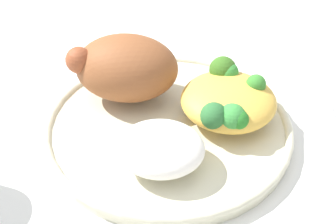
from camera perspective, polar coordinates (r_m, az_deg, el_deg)
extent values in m
plane|color=silver|center=(0.47, 0.00, -2.61)|extent=(2.00, 2.00, 0.00)
cylinder|color=beige|center=(0.47, 0.00, -2.01)|extent=(0.26, 0.26, 0.01)
torus|color=beige|center=(0.46, 0.00, -1.41)|extent=(0.26, 0.26, 0.01)
ellipsoid|color=brown|center=(0.48, -5.39, 5.75)|extent=(0.11, 0.08, 0.07)
sphere|color=brown|center=(0.47, -11.49, 6.62)|extent=(0.03, 0.03, 0.03)
ellipsoid|color=white|center=(0.40, -1.23, -4.70)|extent=(0.08, 0.07, 0.04)
ellipsoid|color=gold|center=(0.46, 7.85, 1.51)|extent=(0.10, 0.10, 0.04)
sphere|color=#38822F|center=(0.46, 11.36, 3.54)|extent=(0.02, 0.02, 0.02)
sphere|color=green|center=(0.43, 8.33, -0.67)|extent=(0.03, 0.03, 0.03)
sphere|color=#2E6928|center=(0.46, 9.35, 2.20)|extent=(0.02, 0.02, 0.02)
sphere|color=#2C6832|center=(0.42, 5.98, -0.50)|extent=(0.03, 0.03, 0.03)
sphere|color=#386820|center=(0.48, 7.14, 5.46)|extent=(0.03, 0.03, 0.03)
sphere|color=#287826|center=(0.42, 9.14, -0.99)|extent=(0.02, 0.02, 0.02)
sphere|color=green|center=(0.48, 7.67, 5.09)|extent=(0.03, 0.03, 0.03)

